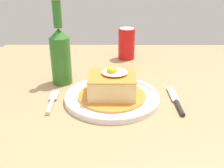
% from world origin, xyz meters
% --- Properties ---
extents(dining_table, '(1.15, 0.94, 0.76)m').
position_xyz_m(dining_table, '(0.00, 0.00, 0.65)').
color(dining_table, '#A87F56').
rests_on(dining_table, ground_plane).
extents(main_plate, '(0.27, 0.27, 0.02)m').
position_xyz_m(main_plate, '(-0.06, -0.09, 0.77)').
color(main_plate, white).
rests_on(main_plate, dining_table).
extents(sandwich_meal, '(0.19, 0.19, 0.09)m').
position_xyz_m(sandwich_meal, '(-0.06, -0.09, 0.80)').
color(sandwich_meal, orange).
rests_on(sandwich_meal, main_plate).
extents(fork, '(0.02, 0.14, 0.01)m').
position_xyz_m(fork, '(-0.23, -0.12, 0.77)').
color(fork, silver).
rests_on(fork, dining_table).
extents(knife, '(0.02, 0.17, 0.01)m').
position_xyz_m(knife, '(0.12, -0.12, 0.77)').
color(knife, '#262628').
rests_on(knife, dining_table).
extents(soda_can, '(0.07, 0.07, 0.12)m').
position_xyz_m(soda_can, '(-0.01, 0.27, 0.82)').
color(soda_can, red).
rests_on(soda_can, dining_table).
extents(beer_bottle_green, '(0.06, 0.06, 0.27)m').
position_xyz_m(beer_bottle_green, '(-0.22, 0.03, 0.86)').
color(beer_bottle_green, '#2D6B23').
rests_on(beer_bottle_green, dining_table).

